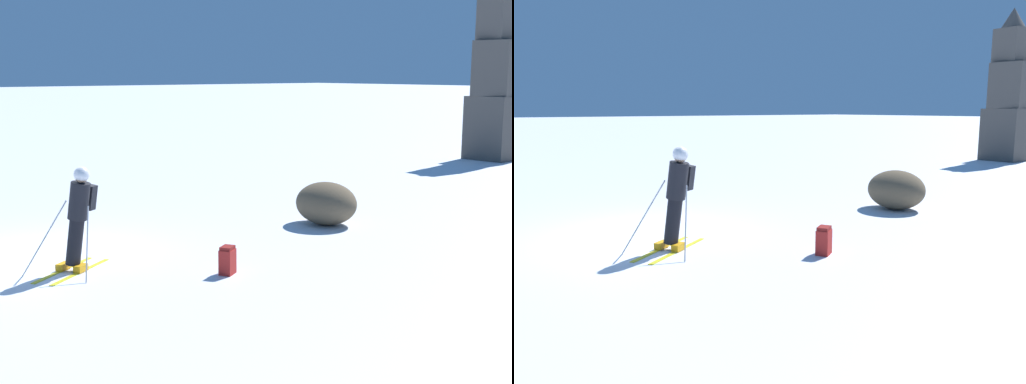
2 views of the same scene
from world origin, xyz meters
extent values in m
plane|color=white|center=(0.00, 0.00, 0.00)|extent=(300.00, 300.00, 0.00)
cube|color=yellow|center=(1.17, -0.10, 0.01)|extent=(1.03, 1.55, 0.01)
cube|color=yellow|center=(1.48, 0.10, 0.01)|extent=(1.03, 1.55, 0.01)
cube|color=orange|center=(1.17, -0.10, 0.07)|extent=(0.27, 0.31, 0.12)
cube|color=orange|center=(1.48, 0.10, 0.07)|extent=(0.27, 0.31, 0.12)
cylinder|color=black|center=(1.40, 0.05, 0.54)|extent=(0.47, 0.43, 0.86)
cylinder|color=black|center=(1.50, 0.11, 1.28)|extent=(0.55, 0.52, 0.70)
sphere|color=tan|center=(1.55, 0.15, 1.72)|extent=(0.35, 0.34, 0.27)
sphere|color=silver|center=(1.56, 0.15, 1.75)|extent=(0.41, 0.40, 0.31)
cube|color=black|center=(1.36, 0.33, 1.31)|extent=(0.39, 0.34, 0.48)
cylinder|color=#B7B7BC|center=(1.21, -0.43, 0.64)|extent=(0.27, 0.78, 1.29)
cylinder|color=#B7B7BC|center=(1.93, 0.03, 0.61)|extent=(0.48, 0.34, 1.22)
cube|color=#4C4742|center=(-3.40, 20.11, 1.26)|extent=(1.82, 1.54, 2.52)
cube|color=#4C4742|center=(-3.33, 20.06, 3.61)|extent=(1.68, 1.55, 2.16)
cube|color=#4C4742|center=(-3.45, 20.15, 5.48)|extent=(1.33, 1.27, 1.59)
cone|color=#4C4742|center=(-3.40, 20.11, 6.75)|extent=(1.09, 1.09, 0.94)
cube|color=#AD231E|center=(3.20, 2.04, 0.22)|extent=(0.34, 0.37, 0.44)
cube|color=maroon|center=(3.20, 2.04, 0.47)|extent=(0.31, 0.33, 0.06)
ellipsoid|color=brown|center=(1.32, 6.25, 0.49)|extent=(1.52, 1.29, 0.99)
camera|label=1|loc=(12.88, -5.08, 3.49)|focal=50.00mm
camera|label=2|loc=(9.41, -3.75, 2.52)|focal=35.00mm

